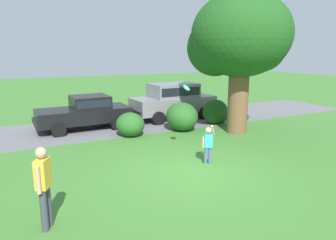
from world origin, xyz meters
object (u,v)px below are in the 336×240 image
object	(u,v)px
adult_onlooker	(44,184)
child_thrower	(208,142)
oak_tree_large	(239,40)
frisbee	(186,88)
parked_sedan	(86,111)
parked_suv	(173,99)

from	to	relation	value
adult_onlooker	child_thrower	bearing A→B (deg)	18.26
oak_tree_large	frisbee	bearing A→B (deg)	-152.23
parked_sedan	frisbee	size ratio (longest dim) A/B	13.55
frisbee	adult_onlooker	bearing A→B (deg)	-151.17
oak_tree_large	parked_sedan	xyz separation A→B (m)	(-5.94, 3.56, -3.22)
oak_tree_large	child_thrower	world-z (taller)	oak_tree_large
child_thrower	adult_onlooker	xyz separation A→B (m)	(-5.08, -1.68, 0.27)
oak_tree_large	parked_suv	bearing A→B (deg)	108.05
oak_tree_large	parked_sedan	distance (m)	7.63
oak_tree_large	frisbee	world-z (taller)	oak_tree_large
child_thrower	parked_sedan	bearing A→B (deg)	110.99
oak_tree_large	child_thrower	xyz separation A→B (m)	(-3.45, -2.93, -3.35)
parked_sedan	adult_onlooker	world-z (taller)	adult_onlooker
parked_sedan	adult_onlooker	size ratio (longest dim) A/B	2.55
child_thrower	frisbee	size ratio (longest dim) A/B	3.93
parked_suv	frisbee	bearing A→B (deg)	-113.81
parked_suv	child_thrower	bearing A→B (deg)	-108.59
oak_tree_large	parked_sedan	world-z (taller)	oak_tree_large
frisbee	parked_sedan	bearing A→B (deg)	111.95
parked_sedan	child_thrower	xyz separation A→B (m)	(2.49, -6.49, -0.13)
adult_onlooker	oak_tree_large	bearing A→B (deg)	28.37
parked_suv	parked_sedan	bearing A→B (deg)	-178.14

